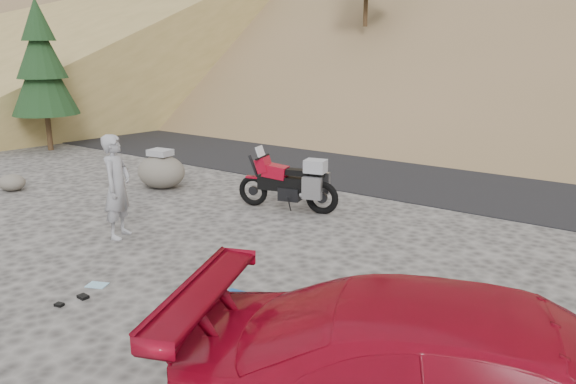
{
  "coord_description": "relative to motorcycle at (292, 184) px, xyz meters",
  "views": [
    {
      "loc": [
        6.81,
        -6.28,
        3.61
      ],
      "look_at": [
        1.13,
        1.66,
        1.0
      ],
      "focal_mm": 35.0,
      "sensor_mm": 36.0,
      "label": 1
    }
  ],
  "objects": [
    {
      "name": "gear_glove_b",
      "position": [
        0.03,
        -5.76,
        -0.58
      ],
      "size": [
        0.14,
        0.12,
        0.04
      ],
      "primitive_type": "cube",
      "rotation": [
        0.0,
        0.0,
        0.24
      ],
      "color": "black",
      "rests_on": "ground"
    },
    {
      "name": "gear_bottle",
      "position": [
        2.46,
        -5.16,
        -0.51
      ],
      "size": [
        0.07,
        0.07,
        0.19
      ],
      "primitive_type": "cylinder",
      "rotation": [
        0.0,
        0.0,
        0.06
      ],
      "color": "#184D92",
      "rests_on": "ground"
    },
    {
      "name": "gear_white_cloth",
      "position": [
        1.66,
        -5.45,
        -0.59
      ],
      "size": [
        0.61,
        0.59,
        0.02
      ],
      "primitive_type": "cube",
      "rotation": [
        0.0,
        0.0,
        0.53
      ],
      "color": "white",
      "rests_on": "ground"
    },
    {
      "name": "small_rock",
      "position": [
        -6.69,
        -2.71,
        -0.4
      ],
      "size": [
        0.69,
        0.62,
        0.41
      ],
      "rotation": [
        0.0,
        0.0,
        0.0
      ],
      "color": "#59534C",
      "rests_on": "ground"
    },
    {
      "name": "gear_blue_mat",
      "position": [
        2.17,
        -4.22,
        -0.5
      ],
      "size": [
        0.52,
        0.25,
        0.2
      ],
      "primitive_type": "cylinder",
      "rotation": [
        0.0,
        1.57,
        0.09
      ],
      "color": "#184D92",
      "rests_on": "ground"
    },
    {
      "name": "conifer_verge",
      "position": [
        -10.92,
        1.01,
        2.29
      ],
      "size": [
        2.2,
        2.2,
        5.04
      ],
      "color": "#382514",
      "rests_on": "ground"
    },
    {
      "name": "gear_glove_a",
      "position": [
        0.09,
        -5.41,
        -0.58
      ],
      "size": [
        0.17,
        0.12,
        0.05
      ],
      "primitive_type": "cube",
      "rotation": [
        0.0,
        0.0,
        -0.05
      ],
      "color": "black",
      "rests_on": "ground"
    },
    {
      "name": "ground",
      "position": [
        0.08,
        -3.49,
        -0.6
      ],
      "size": [
        140.0,
        140.0,
        0.0
      ],
      "primitive_type": "plane",
      "color": "#3C3937",
      "rests_on": "ground"
    },
    {
      "name": "boulder",
      "position": [
        -3.85,
        -0.32,
        -0.16
      ],
      "size": [
        1.36,
        1.18,
        1.02
      ],
      "rotation": [
        0.0,
        0.0,
        -0.07
      ],
      "color": "#59534C",
      "rests_on": "ground"
    },
    {
      "name": "man",
      "position": [
        -1.66,
        -3.35,
        -0.6
      ],
      "size": [
        0.73,
        0.85,
        1.98
      ],
      "primitive_type": "imported",
      "rotation": [
        0.0,
        0.0,
        2.0
      ],
      "color": "#99999E",
      "rests_on": "ground"
    },
    {
      "name": "road",
      "position": [
        0.08,
        5.51,
        -0.6
      ],
      "size": [
        120.0,
        7.0,
        0.05
      ],
      "primitive_type": "cube",
      "color": "black",
      "rests_on": "ground"
    },
    {
      "name": "motorcycle",
      "position": [
        0.0,
        0.0,
        0.0
      ],
      "size": [
        2.33,
        1.01,
        1.41
      ],
      "rotation": [
        0.0,
        0.0,
        0.24
      ],
      "color": "black",
      "rests_on": "ground"
    },
    {
      "name": "gear_blue_cloth",
      "position": [
        -0.12,
        -5.02,
        -0.6
      ],
      "size": [
        0.37,
        0.32,
        0.01
      ],
      "primitive_type": "cube",
      "rotation": [
        0.0,
        0.0,
        0.4
      ],
      "color": "#8BBCD7",
      "rests_on": "ground"
    }
  ]
}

